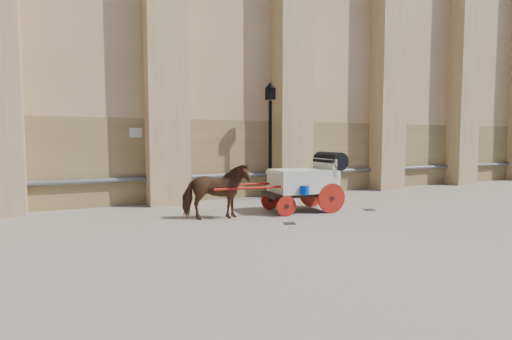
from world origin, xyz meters
TOP-DOWN VIEW (x-y plane):
  - ground at (0.00, 0.00)m, footprint 90.00×90.00m
  - horse at (-0.40, 0.40)m, footprint 2.02×1.27m
  - carriage at (2.68, 0.44)m, footprint 4.34×1.58m
  - street_lamp at (2.72, 3.05)m, footprint 0.41×0.41m
  - drain_grate_near at (1.18, -1.01)m, footprint 0.41×0.41m
  - drain_grate_far at (4.56, -0.31)m, footprint 0.41×0.41m

SIDE VIEW (x-z plane):
  - ground at x=0.00m, z-range 0.00..0.00m
  - drain_grate_near at x=1.18m, z-range 0.00..0.01m
  - drain_grate_far at x=4.56m, z-range 0.00..0.01m
  - horse at x=-0.40m, z-range 0.00..1.58m
  - carriage at x=2.68m, z-range 0.07..1.94m
  - street_lamp at x=2.72m, z-range 0.15..4.54m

